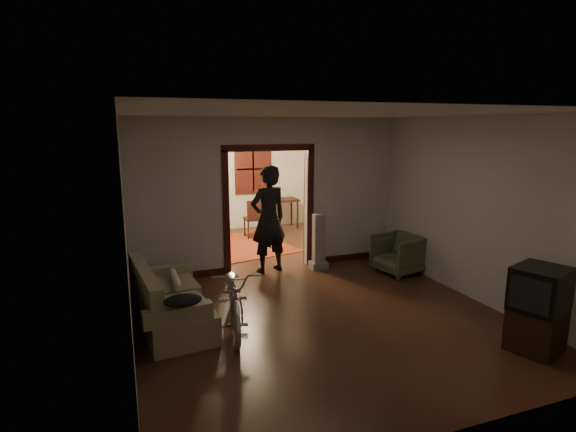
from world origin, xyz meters
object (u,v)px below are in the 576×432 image
person (268,219)px  desk (278,214)px  sofa (171,295)px  locker (176,204)px  armchair (399,254)px  bicycle (235,296)px

person → desk: person is taller
sofa → locker: bearing=76.3°
armchair → desk: size_ratio=0.76×
armchair → locker: 5.53m
sofa → bicycle: 0.87m
person → desk: 3.65m
person → desk: size_ratio=1.92×
armchair → desk: 4.33m
bicycle → armchair: (3.34, 1.20, -0.09)m
sofa → bicycle: (0.78, -0.38, 0.03)m
bicycle → person: 2.45m
armchair → sofa: bearing=-90.0°
sofa → person: 2.65m
armchair → person: bearing=-123.5°
sofa → bicycle: size_ratio=1.06×
desk → bicycle: bearing=-131.6°
armchair → locker: size_ratio=0.49×
sofa → armchair: bearing=4.9°
locker → sofa: bearing=-80.4°
bicycle → locker: (-0.11, 5.49, 0.35)m
armchair → locker: locker is taller
bicycle → person: size_ratio=0.86×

